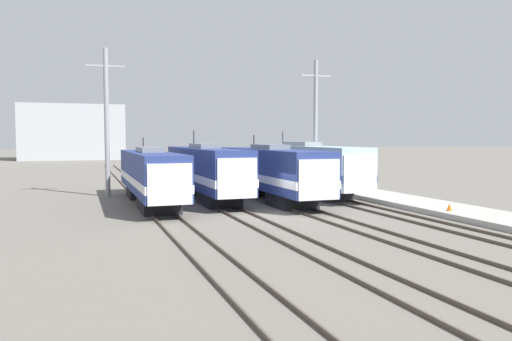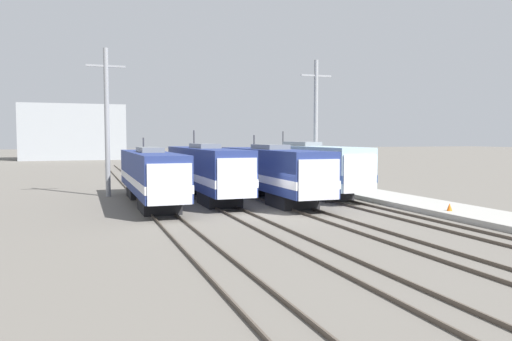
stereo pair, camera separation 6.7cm
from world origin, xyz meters
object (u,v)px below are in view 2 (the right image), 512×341
object	(u,v)px
locomotive_center_right	(272,172)
catenary_tower_left	(107,120)
locomotive_center_left	(206,171)
locomotive_far_right	(304,167)
traffic_cone	(450,207)
catenary_tower_right	(316,123)
locomotive_far_left	(151,175)

from	to	relation	value
locomotive_center_right	catenary_tower_left	distance (m)	13.99
locomotive_center_left	locomotive_center_right	distance (m)	5.15
locomotive_center_right	locomotive_center_left	bearing A→B (deg)	149.44
locomotive_center_left	locomotive_far_right	world-z (taller)	locomotive_center_left
catenary_tower_left	traffic_cone	bearing A→B (deg)	-43.03
locomotive_center_left	catenary_tower_right	xyz separation A→B (m)	(11.46, 4.34, 3.91)
locomotive_center_left	catenary_tower_left	size ratio (longest dim) A/B	1.45
catenary_tower_left	traffic_cone	distance (m)	26.31
locomotive_far_right	catenary_tower_left	distance (m)	16.66
catenary_tower_right	locomotive_center_right	bearing A→B (deg)	-135.27
locomotive_center_left	traffic_cone	world-z (taller)	locomotive_center_left
locomotive_far_left	catenary_tower_right	world-z (taller)	catenary_tower_right
locomotive_far_right	catenary_tower_left	size ratio (longest dim) A/B	1.62
locomotive_center_left	traffic_cone	distance (m)	17.76
locomotive_far_left	catenary_tower_left	xyz separation A→B (m)	(-2.61, 6.12, 4.01)
catenary_tower_right	traffic_cone	size ratio (longest dim) A/B	25.80
locomotive_center_left	catenary_tower_right	size ratio (longest dim) A/B	1.45
locomotive_far_right	locomotive_center_right	bearing A→B (deg)	-138.51
traffic_cone	catenary_tower_left	bearing A→B (deg)	136.97
locomotive_center_left	locomotive_center_right	size ratio (longest dim) A/B	1.03
locomotive_center_left	catenary_tower_left	bearing A→B (deg)	148.39
locomotive_center_left	catenary_tower_right	bearing A→B (deg)	20.72
locomotive_center_right	locomotive_far_right	bearing A→B (deg)	41.49
locomotive_center_right	catenary_tower_right	distance (m)	10.64
locomotive_far_left	catenary_tower_left	size ratio (longest dim) A/B	1.41
locomotive_center_left	locomotive_center_right	xyz separation A→B (m)	(4.44, -2.62, -0.03)
locomotive_far_left	locomotive_center_left	bearing A→B (deg)	21.92
locomotive_center_left	catenary_tower_left	distance (m)	9.15
locomotive_far_left	locomotive_center_right	xyz separation A→B (m)	(8.88, -0.83, 0.08)
locomotive_center_left	locomotive_center_right	bearing A→B (deg)	-30.56
locomotive_far_right	traffic_cone	distance (m)	14.90
locomotive_center_left	locomotive_far_right	size ratio (longest dim) A/B	0.89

